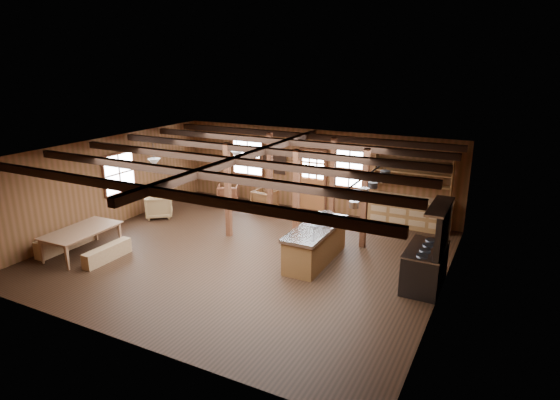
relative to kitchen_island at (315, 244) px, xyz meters
name	(u,v)px	position (x,y,z in m)	size (l,w,h in m)	color
room	(245,205)	(-1.80, -0.49, 0.92)	(10.04, 9.04, 2.84)	black
ceiling_joists	(248,156)	(-1.80, -0.32, 2.20)	(9.80, 8.82, 0.18)	black
timber_posts	(297,189)	(-1.28, 1.59, 0.92)	(3.95, 2.35, 2.80)	#3F1F12
back_door	(313,185)	(-1.80, 3.96, 0.40)	(1.02, 0.08, 2.15)	brown
window_back_left	(248,158)	(-4.40, 3.97, 1.12)	(1.32, 0.06, 1.32)	white
window_back_right	(349,169)	(-0.50, 3.97, 1.12)	(1.02, 0.06, 1.32)	white
window_left	(119,173)	(-6.76, 0.01, 1.12)	(0.14, 1.24, 1.32)	white
notice_boards	(274,159)	(-3.30, 3.96, 1.16)	(1.08, 0.03, 0.90)	silver
back_counter	(410,209)	(1.60, 3.71, 0.12)	(2.55, 0.60, 2.45)	brown
pendant_lamps	(197,158)	(-4.05, 0.51, 1.77)	(1.86, 2.36, 0.66)	#2D2D30
pot_rack	(370,185)	(1.40, -0.16, 1.78)	(0.40, 3.00, 0.45)	#2D2D30
kitchen_island	(315,244)	(0.00, 0.00, 0.00)	(0.90, 2.51, 1.20)	brown
step_stool	(321,236)	(-0.32, 1.20, -0.26)	(0.49, 0.35, 0.44)	brown
commercial_range	(427,261)	(2.85, -0.16, 0.17)	(0.83, 1.63, 2.01)	#2D2D30
dining_table	(84,242)	(-5.70, -2.47, -0.13)	(2.00, 1.11, 0.70)	brown
bench_wall	(65,241)	(-6.45, -2.47, -0.24)	(0.32, 1.71, 0.47)	brown
bench_aisle	(107,253)	(-4.84, -2.47, -0.28)	(0.27, 1.46, 0.40)	brown
armchair_a	(228,194)	(-4.85, 3.26, -0.14)	(0.72, 0.74, 0.68)	brown
armchair_b	(265,200)	(-3.29, 3.24, -0.13)	(0.73, 0.75, 0.69)	brown
armchair_c	(159,206)	(-6.00, 0.87, -0.09)	(0.83, 0.85, 0.77)	olive
counter_pot	(327,215)	(0.00, 0.77, 0.55)	(0.30, 0.30, 0.18)	silver
bowl	(315,222)	(-0.13, 0.25, 0.49)	(0.24, 0.24, 0.06)	silver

